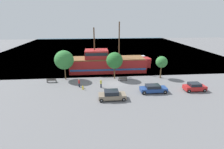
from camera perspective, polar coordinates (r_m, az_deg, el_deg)
name	(u,v)px	position (r m, az deg, el deg)	size (l,w,h in m)	color
ground_plane	(115,83)	(35.43, 0.98, -2.82)	(160.00, 160.00, 0.00)	slate
water_surface	(104,48)	(78.03, -2.53, 8.70)	(80.00, 80.00, 0.00)	#33566B
pirate_ship	(107,63)	(42.86, -1.60, 3.73)	(19.41, 5.46, 11.80)	#A31E1E
moored_boat_dockside	(142,59)	(53.68, 9.84, 4.90)	(5.04, 1.95, 1.76)	maroon
parked_car_curb_front	(112,95)	(28.33, -0.03, -6.72)	(4.39, 2.00, 1.53)	#7F705B
parked_car_curb_mid	(195,87)	(34.91, 25.35, -3.67)	(3.80, 1.85, 1.50)	#B21E1E
parked_car_curb_rear	(153,89)	(31.72, 13.32, -4.51)	(4.67, 1.86, 1.43)	navy
fire_hydrant	(83,87)	(32.61, -9.49, -4.20)	(0.42, 0.25, 0.76)	yellow
bench_promenade_east	(123,79)	(36.64, 3.49, -1.41)	(1.77, 0.45, 0.85)	#4C4742
bench_promenade_west	(52,80)	(37.77, -19.15, -1.80)	(1.89, 0.45, 0.85)	#4C4742
pedestrian_walking_near	(101,84)	(32.96, -3.63, -2.96)	(0.32, 0.32, 1.63)	#232838
pedestrian_walking_far	(79,83)	(33.74, -10.69, -2.81)	(0.32, 0.32, 1.57)	#232838
tree_row_east	(64,60)	(37.78, -15.37, 4.59)	(3.99, 3.99, 6.25)	brown
tree_row_mideast	(115,61)	(36.99, 0.83, 4.58)	(3.50, 3.50, 5.77)	brown
tree_row_midwest	(162,62)	(38.91, 15.89, 3.93)	(2.48, 2.48, 4.85)	brown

